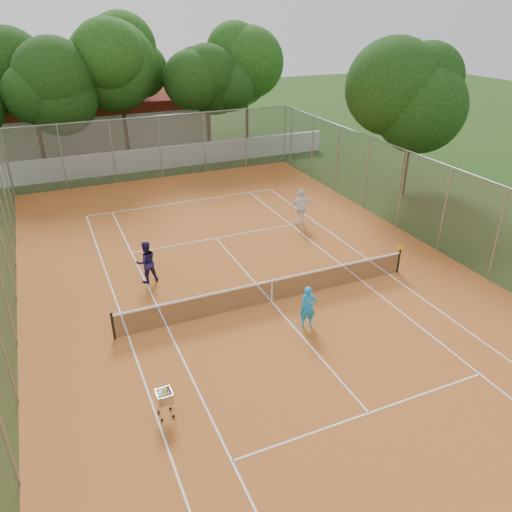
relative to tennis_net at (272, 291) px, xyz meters
name	(u,v)px	position (x,y,z in m)	size (l,w,h in m)	color
ground	(272,302)	(0.00, 0.00, -0.51)	(120.00, 120.00, 0.00)	#1A340E
court_pad	(272,302)	(0.00, 0.00, -0.50)	(18.00, 34.00, 0.02)	#AF5C22
court_lines	(272,302)	(0.00, 0.00, -0.49)	(10.98, 23.78, 0.01)	white
tennis_net	(272,291)	(0.00, 0.00, 0.00)	(11.88, 0.10, 0.98)	black
perimeter_fence	(272,256)	(0.00, 0.00, 1.49)	(18.00, 34.00, 4.00)	slate
boundary_wall	(155,159)	(0.00, 19.00, 0.24)	(26.00, 0.30, 1.50)	white
clubhouse	(101,114)	(-2.00, 29.00, 1.69)	(16.40, 9.00, 4.40)	beige
tropical_trees	(139,88)	(0.00, 22.00, 4.49)	(29.00, 19.00, 10.00)	black
player_near	(308,307)	(0.46, -1.97, 0.29)	(0.57, 0.37, 1.57)	#1991D6
player_far_left	(146,262)	(-4.00, 3.49, 0.40)	(0.87, 0.68, 1.79)	#22194B
player_far_right	(301,208)	(4.57, 6.19, 0.47)	(1.12, 0.47, 1.91)	white
ball_hopper	(165,403)	(-5.22, -4.21, -0.03)	(0.44, 0.44, 0.92)	#B7B7BE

